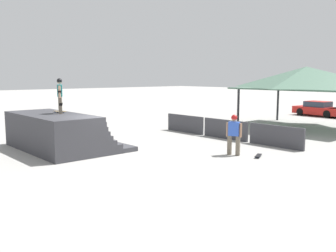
{
  "coord_description": "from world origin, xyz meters",
  "views": [
    {
      "loc": [
        13.8,
        -8.66,
        3.42
      ],
      "look_at": [
        -0.18,
        3.63,
        0.93
      ],
      "focal_mm": 40.0,
      "sensor_mm": 36.0,
      "label": 1
    }
  ],
  "objects_px": {
    "skateboard_on_ground": "(258,156)",
    "skater_on_deck": "(60,93)",
    "parked_car_red": "(318,109)",
    "bystander_walking": "(234,131)",
    "skateboard_on_deck": "(60,111)"
  },
  "relations": [
    {
      "from": "skateboard_on_ground",
      "to": "parked_car_red",
      "type": "bearing_deg",
      "value": 173.35
    },
    {
      "from": "skateboard_on_deck",
      "to": "bystander_walking",
      "type": "relative_size",
      "value": 0.44
    },
    {
      "from": "skater_on_deck",
      "to": "skateboard_on_ground",
      "type": "height_order",
      "value": "skater_on_deck"
    },
    {
      "from": "bystander_walking",
      "to": "skateboard_on_ground",
      "type": "height_order",
      "value": "bystander_walking"
    },
    {
      "from": "skateboard_on_deck",
      "to": "parked_car_red",
      "type": "height_order",
      "value": "skateboard_on_deck"
    },
    {
      "from": "skater_on_deck",
      "to": "bystander_walking",
      "type": "distance_m",
      "value": 8.14
    },
    {
      "from": "skater_on_deck",
      "to": "parked_car_red",
      "type": "distance_m",
      "value": 23.25
    },
    {
      "from": "skateboard_on_ground",
      "to": "bystander_walking",
      "type": "bearing_deg",
      "value": -89.42
    },
    {
      "from": "bystander_walking",
      "to": "skateboard_on_deck",
      "type": "bearing_deg",
      "value": 13.84
    },
    {
      "from": "skateboard_on_deck",
      "to": "skater_on_deck",
      "type": "bearing_deg",
      "value": -33.84
    },
    {
      "from": "skater_on_deck",
      "to": "skateboard_on_deck",
      "type": "relative_size",
      "value": 2.07
    },
    {
      "from": "skateboard_on_deck",
      "to": "bystander_walking",
      "type": "bearing_deg",
      "value": 23.22
    },
    {
      "from": "parked_car_red",
      "to": "skateboard_on_ground",
      "type": "bearing_deg",
      "value": -64.95
    },
    {
      "from": "skateboard_on_ground",
      "to": "skater_on_deck",
      "type": "bearing_deg",
      "value": -78.87
    },
    {
      "from": "skateboard_on_deck",
      "to": "bystander_walking",
      "type": "xyz_separation_m",
      "value": [
        6.61,
        4.86,
        -0.7
      ]
    }
  ]
}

